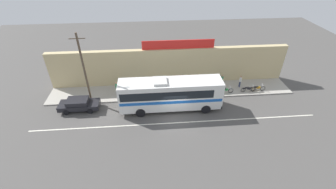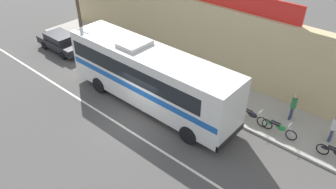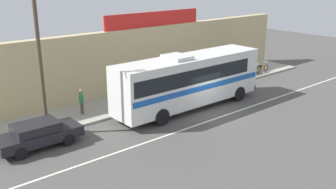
{
  "view_description": "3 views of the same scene",
  "coord_description": "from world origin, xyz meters",
  "px_view_note": "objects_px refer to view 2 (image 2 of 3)",
  "views": [
    {
      "loc": [
        -2.47,
        -18.77,
        16.0
      ],
      "look_at": [
        -0.69,
        2.02,
        1.72
      ],
      "focal_mm": 24.47,
      "sensor_mm": 36.0,
      "label": 1
    },
    {
      "loc": [
        10.53,
        -9.3,
        11.44
      ],
      "look_at": [
        0.79,
        1.91,
        1.17
      ],
      "focal_mm": 34.07,
      "sensor_mm": 36.0,
      "label": 2
    },
    {
      "loc": [
        -17.34,
        -16.11,
        8.86
      ],
      "look_at": [
        -1.73,
        2.41,
        1.06
      ],
      "focal_mm": 41.16,
      "sensor_mm": 36.0,
      "label": 3
    }
  ],
  "objects_px": {
    "motorcycle_green": "(251,115)",
    "pedestrian_by_curb": "(334,127)",
    "pedestrian_near_shop": "(121,41)",
    "motorcycle_blue": "(279,128)",
    "intercity_bus": "(149,74)",
    "parked_car": "(61,42)",
    "pedestrian_far_right": "(293,105)"
  },
  "relations": [
    {
      "from": "pedestrian_far_right",
      "to": "parked_car",
      "type": "bearing_deg",
      "value": -169.1
    },
    {
      "from": "motorcycle_blue",
      "to": "pedestrian_by_curb",
      "type": "distance_m",
      "value": 2.62
    },
    {
      "from": "motorcycle_blue",
      "to": "intercity_bus",
      "type": "bearing_deg",
      "value": -161.89
    },
    {
      "from": "pedestrian_near_shop",
      "to": "parked_car",
      "type": "bearing_deg",
      "value": -146.19
    },
    {
      "from": "motorcycle_green",
      "to": "pedestrian_by_curb",
      "type": "distance_m",
      "value": 4.1
    },
    {
      "from": "pedestrian_by_curb",
      "to": "intercity_bus",
      "type": "bearing_deg",
      "value": -159.05
    },
    {
      "from": "parked_car",
      "to": "pedestrian_far_right",
      "type": "height_order",
      "value": "pedestrian_far_right"
    },
    {
      "from": "pedestrian_by_curb",
      "to": "pedestrian_near_shop",
      "type": "bearing_deg",
      "value": -178.94
    },
    {
      "from": "pedestrian_by_curb",
      "to": "motorcycle_green",
      "type": "bearing_deg",
      "value": -161.95
    },
    {
      "from": "motorcycle_green",
      "to": "pedestrian_near_shop",
      "type": "xyz_separation_m",
      "value": [
        -11.64,
        0.97,
        0.53
      ]
    },
    {
      "from": "parked_car",
      "to": "pedestrian_by_curb",
      "type": "bearing_deg",
      "value": 8.56
    },
    {
      "from": "parked_car",
      "to": "pedestrian_by_curb",
      "type": "height_order",
      "value": "pedestrian_by_curb"
    },
    {
      "from": "motorcycle_green",
      "to": "pedestrian_by_curb",
      "type": "xyz_separation_m",
      "value": [
        3.87,
        1.26,
        0.5
      ]
    },
    {
      "from": "motorcycle_blue",
      "to": "pedestrian_near_shop",
      "type": "height_order",
      "value": "pedestrian_near_shop"
    },
    {
      "from": "motorcycle_green",
      "to": "motorcycle_blue",
      "type": "bearing_deg",
      "value": 0.22
    },
    {
      "from": "pedestrian_near_shop",
      "to": "pedestrian_by_curb",
      "type": "bearing_deg",
      "value": 1.06
    },
    {
      "from": "motorcycle_green",
      "to": "pedestrian_far_right",
      "type": "height_order",
      "value": "pedestrian_far_right"
    },
    {
      "from": "parked_car",
      "to": "motorcycle_green",
      "type": "height_order",
      "value": "parked_car"
    },
    {
      "from": "intercity_bus",
      "to": "parked_car",
      "type": "height_order",
      "value": "intercity_bus"
    },
    {
      "from": "pedestrian_near_shop",
      "to": "pedestrian_far_right",
      "type": "xyz_separation_m",
      "value": [
        13.23,
        0.67,
        -0.01
      ]
    },
    {
      "from": "intercity_bus",
      "to": "motorcycle_blue",
      "type": "relative_size",
      "value": 5.69
    },
    {
      "from": "parked_car",
      "to": "motorcycle_blue",
      "type": "relative_size",
      "value": 2.24
    },
    {
      "from": "parked_car",
      "to": "pedestrian_by_curb",
      "type": "distance_m",
      "value": 19.67
    },
    {
      "from": "motorcycle_green",
      "to": "pedestrian_far_right",
      "type": "distance_m",
      "value": 2.35
    },
    {
      "from": "motorcycle_green",
      "to": "pedestrian_far_right",
      "type": "xyz_separation_m",
      "value": [
        1.6,
        1.64,
        0.52
      ]
    },
    {
      "from": "motorcycle_green",
      "to": "pedestrian_far_right",
      "type": "bearing_deg",
      "value": 45.79
    },
    {
      "from": "motorcycle_green",
      "to": "pedestrian_far_right",
      "type": "relative_size",
      "value": 1.19
    },
    {
      "from": "motorcycle_blue",
      "to": "motorcycle_green",
      "type": "bearing_deg",
      "value": -179.78
    },
    {
      "from": "intercity_bus",
      "to": "pedestrian_by_curb",
      "type": "height_order",
      "value": "intercity_bus"
    },
    {
      "from": "parked_car",
      "to": "pedestrian_far_right",
      "type": "distance_m",
      "value": 17.49
    },
    {
      "from": "intercity_bus",
      "to": "motorcycle_blue",
      "type": "xyz_separation_m",
      "value": [
        7.1,
        2.32,
        -1.5
      ]
    },
    {
      "from": "pedestrian_near_shop",
      "to": "motorcycle_blue",
      "type": "bearing_deg",
      "value": -4.17
    }
  ]
}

